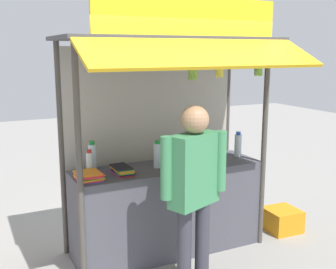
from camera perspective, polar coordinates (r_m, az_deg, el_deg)
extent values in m
plane|color=gray|center=(4.91, 0.00, -15.35)|extent=(20.00, 20.00, 0.00)
cube|color=#4C4C56|center=(4.71, 0.00, -10.04)|extent=(2.09, 0.62, 0.98)
cylinder|color=#4C4742|center=(3.88, -11.95, -4.71)|extent=(0.06, 0.06, 2.30)
cylinder|color=#4C4742|center=(4.81, 12.92, -1.62)|extent=(0.06, 0.06, 2.30)
cylinder|color=#4C4742|center=(4.58, -14.26, -2.34)|extent=(0.06, 0.06, 2.30)
cylinder|color=#4C4742|center=(5.39, 7.98, -0.05)|extent=(0.06, 0.06, 2.30)
cube|color=#B7B2A8|center=(4.90, -2.21, -1.41)|extent=(2.05, 0.04, 2.25)
cube|color=#3F3F44|center=(4.35, 0.24, 12.86)|extent=(2.29, 0.94, 0.04)
cube|color=gold|center=(3.72, 5.26, 10.97)|extent=(2.25, 0.51, 0.26)
cube|color=yellow|center=(3.99, 3.03, 15.78)|extent=(1.88, 0.04, 0.35)
cylinder|color=#59544C|center=(4.02, 2.63, 11.55)|extent=(1.99, 0.02, 0.02)
cylinder|color=silver|center=(4.31, -10.62, -3.90)|extent=(0.07, 0.07, 0.22)
cylinder|color=red|center=(4.28, -10.68, -2.26)|extent=(0.05, 0.05, 0.03)
cylinder|color=silver|center=(4.46, -10.25, -3.05)|extent=(0.09, 0.09, 0.27)
cylinder|color=#198C33|center=(4.43, -10.32, -1.11)|extent=(0.06, 0.06, 0.04)
cylinder|color=silver|center=(5.01, 9.51, -1.49)|extent=(0.08, 0.08, 0.26)
cylinder|color=blue|center=(4.98, 9.56, 0.17)|extent=(0.05, 0.05, 0.04)
cylinder|color=silver|center=(4.66, 1.60, -2.51)|extent=(0.07, 0.07, 0.23)
cylinder|color=red|center=(4.63, 1.61, -0.92)|extent=(0.05, 0.05, 0.03)
cylinder|color=silver|center=(4.70, 3.13, -2.30)|extent=(0.08, 0.08, 0.25)
cylinder|color=#198C33|center=(4.67, 3.15, -0.63)|extent=(0.05, 0.05, 0.03)
cylinder|color=silver|center=(4.48, -1.48, -2.88)|extent=(0.08, 0.08, 0.26)
cylinder|color=#198C33|center=(4.44, -1.49, -1.02)|extent=(0.05, 0.05, 0.04)
cube|color=blue|center=(4.15, -10.76, -6.05)|extent=(0.25, 0.29, 0.01)
cube|color=red|center=(4.14, -10.77, -5.92)|extent=(0.24, 0.27, 0.01)
cube|color=yellow|center=(4.15, -10.69, -5.73)|extent=(0.25, 0.28, 0.01)
cube|color=green|center=(4.16, -10.68, -5.53)|extent=(0.26, 0.29, 0.01)
cube|color=red|center=(4.14, -10.79, -5.47)|extent=(0.24, 0.28, 0.01)
cube|color=red|center=(4.14, -10.66, -5.27)|extent=(0.25, 0.28, 0.01)
cube|color=orange|center=(4.14, -10.91, -5.14)|extent=(0.23, 0.27, 0.01)
cube|color=red|center=(4.29, -6.19, -5.33)|extent=(0.17, 0.27, 0.01)
cube|color=purple|center=(4.29, -6.27, -5.17)|extent=(0.18, 0.27, 0.01)
cube|color=black|center=(4.28, -6.12, -5.08)|extent=(0.18, 0.27, 0.01)
cube|color=green|center=(4.27, -6.16, -4.97)|extent=(0.18, 0.28, 0.01)
cube|color=orange|center=(4.27, -6.14, -4.81)|extent=(0.16, 0.26, 0.01)
cube|color=orange|center=(4.26, -6.26, -4.67)|extent=(0.17, 0.27, 0.01)
cube|color=green|center=(4.27, -6.25, -4.50)|extent=(0.19, 0.28, 0.01)
cube|color=black|center=(4.26, -6.40, -4.39)|extent=(0.17, 0.27, 0.01)
cylinder|color=#332D23|center=(4.49, 12.28, 10.65)|extent=(0.01, 0.01, 0.07)
cylinder|color=olive|center=(4.49, 12.25, 9.95)|extent=(0.04, 0.04, 0.04)
ellipsoid|color=#75B046|center=(4.51, 12.51, 8.82)|extent=(0.04, 0.09, 0.17)
ellipsoid|color=#75B046|center=(4.52, 12.22, 8.79)|extent=(0.07, 0.06, 0.18)
ellipsoid|color=#75B046|center=(4.51, 12.04, 8.80)|extent=(0.08, 0.04, 0.17)
ellipsoid|color=#75B046|center=(4.50, 11.89, 8.81)|extent=(0.08, 0.06, 0.18)
ellipsoid|color=#75B046|center=(4.49, 11.84, 8.82)|extent=(0.06, 0.08, 0.17)
ellipsoid|color=#75B046|center=(4.47, 12.04, 8.79)|extent=(0.05, 0.08, 0.17)
ellipsoid|color=#75B046|center=(4.47, 12.23, 8.79)|extent=(0.08, 0.06, 0.18)
ellipsoid|color=#75B046|center=(4.48, 12.48, 8.78)|extent=(0.09, 0.05, 0.17)
ellipsoid|color=#75B046|center=(4.50, 12.50, 8.77)|extent=(0.06, 0.07, 0.18)
cylinder|color=#332D23|center=(4.21, 7.02, 10.66)|extent=(0.01, 0.01, 0.09)
cylinder|color=olive|center=(4.21, 7.00, 9.79)|extent=(0.04, 0.04, 0.04)
ellipsoid|color=#DFD145|center=(4.22, 7.13, 8.66)|extent=(0.04, 0.06, 0.15)
ellipsoid|color=#DFD145|center=(4.24, 7.12, 8.73)|extent=(0.07, 0.08, 0.16)
ellipsoid|color=#DFD145|center=(4.23, 6.84, 8.69)|extent=(0.07, 0.04, 0.15)
ellipsoid|color=#DFD145|center=(4.22, 6.78, 8.67)|extent=(0.06, 0.05, 0.16)
ellipsoid|color=#DFD145|center=(4.21, 6.62, 8.70)|extent=(0.06, 0.08, 0.16)
ellipsoid|color=#DFD145|center=(4.19, 6.77, 8.68)|extent=(0.05, 0.08, 0.16)
ellipsoid|color=#DFD145|center=(4.19, 7.00, 8.67)|extent=(0.07, 0.05, 0.16)
ellipsoid|color=#DFD145|center=(4.19, 7.24, 8.69)|extent=(0.09, 0.05, 0.15)
ellipsoid|color=#DFD145|center=(4.21, 7.34, 8.70)|extent=(0.06, 0.08, 0.16)
cylinder|color=#332D23|center=(4.06, 3.45, 10.66)|extent=(0.01, 0.01, 0.09)
cylinder|color=olive|center=(4.06, 3.44, 9.72)|extent=(0.04, 0.04, 0.04)
ellipsoid|color=#7EB044|center=(4.08, 3.80, 8.49)|extent=(0.04, 0.09, 0.17)
ellipsoid|color=#7EB044|center=(4.08, 3.47, 8.43)|extent=(0.06, 0.05, 0.17)
ellipsoid|color=#7EB044|center=(4.09, 3.18, 8.50)|extent=(0.09, 0.04, 0.17)
ellipsoid|color=#7EB044|center=(4.05, 2.99, 8.48)|extent=(0.05, 0.09, 0.17)
ellipsoid|color=#7EB044|center=(4.04, 3.19, 8.45)|extent=(0.06, 0.08, 0.17)
ellipsoid|color=#7EB044|center=(4.03, 3.61, 8.45)|extent=(0.09, 0.04, 0.17)
ellipsoid|color=#7EB044|center=(4.05, 3.85, 8.47)|extent=(0.08, 0.07, 0.17)
cylinder|color=#383842|center=(4.00, 2.22, -15.31)|extent=(0.13, 0.13, 0.83)
cylinder|color=#383842|center=(4.08, 4.66, -14.74)|extent=(0.13, 0.13, 0.83)
cube|color=#3F8C59|center=(3.77, 3.59, -4.81)|extent=(0.54, 0.37, 0.66)
cylinder|color=#3F8C59|center=(3.63, -0.21, -4.61)|extent=(0.11, 0.11, 0.56)
cylinder|color=#3F8C59|center=(3.89, 7.15, -3.58)|extent=(0.11, 0.11, 0.56)
sphere|color=tan|center=(3.67, 3.68, 2.03)|extent=(0.25, 0.25, 0.25)
cube|color=orange|center=(5.51, 15.24, -11.13)|extent=(0.41, 0.41, 0.28)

